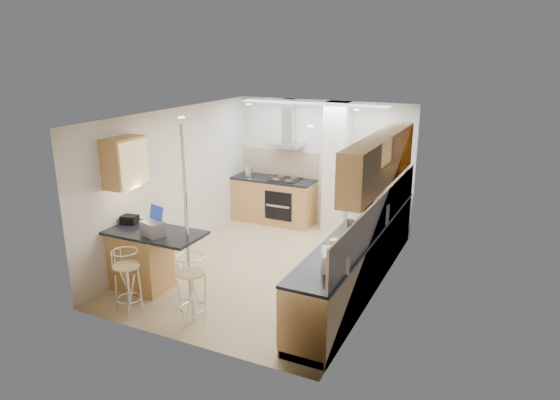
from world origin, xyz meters
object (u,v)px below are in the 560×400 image
at_px(bar_stool_end, 192,290).
at_px(bar_stool_near, 127,281).
at_px(laptop, 153,229).
at_px(bread_bin, 335,260).
at_px(microwave, 369,216).

bearing_deg(bar_stool_end, bar_stool_near, 125.20).
xyz_separation_m(bar_stool_near, bar_stool_end, (0.94, 0.14, 0.02)).
xyz_separation_m(laptop, bar_stool_near, (-0.06, -0.51, -0.59)).
bearing_deg(bar_stool_near, bar_stool_end, 0.79).
bearing_deg(bar_stool_end, bread_bin, -47.89).
bearing_deg(bread_bin, bar_stool_near, 170.48).
distance_m(laptop, bread_bin, 2.63).
distance_m(microwave, laptop, 3.10).
xyz_separation_m(microwave, bread_bin, (0.04, -1.59, -0.05)).
distance_m(laptop, bar_stool_end, 1.11).
bearing_deg(bread_bin, bar_stool_end, 172.86).
height_order(microwave, laptop, microwave).
relative_size(bar_stool_near, bread_bin, 2.28).
distance_m(microwave, bar_stool_near, 3.51).
relative_size(microwave, bar_stool_end, 0.61).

